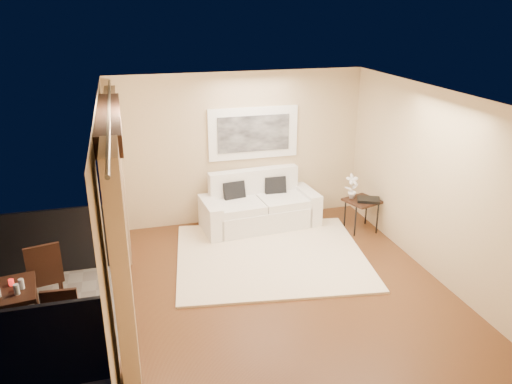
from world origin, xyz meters
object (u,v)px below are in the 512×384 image
object	(u,v)px
sofa	(259,207)
balcony_chair_far	(45,272)
orchid	(352,187)
bistro_table	(4,297)
side_table	(362,203)
balcony_chair_near	(61,324)

from	to	relation	value
sofa	balcony_chair_far	bearing A→B (deg)	-155.66
orchid	bistro_table	bearing A→B (deg)	-158.52
side_table	balcony_chair_far	xyz separation A→B (m)	(-5.04, -1.20, 0.06)
side_table	balcony_chair_near	bearing A→B (deg)	-153.65
sofa	bistro_table	size ratio (longest dim) A/B	2.67
balcony_chair_near	side_table	bearing A→B (deg)	30.36
sofa	side_table	distance (m)	1.82
side_table	balcony_chair_far	size ratio (longest dim) A/B	0.67
sofa	balcony_chair_near	xyz separation A→B (m)	(-3.06, -3.00, 0.16)
sofa	side_table	world-z (taller)	sofa
orchid	balcony_chair_far	size ratio (longest dim) A/B	0.46
side_table	balcony_chair_far	distance (m)	5.18
bistro_table	balcony_chair_near	size ratio (longest dim) A/B	0.89
sofa	side_table	bearing A→B (deg)	-25.68
orchid	bistro_table	world-z (taller)	orchid
sofa	balcony_chair_near	distance (m)	4.29
side_table	balcony_chair_near	size ratio (longest dim) A/B	0.74
balcony_chair_far	orchid	bearing A→B (deg)	-178.39
side_table	bistro_table	world-z (taller)	bistro_table
orchid	side_table	bearing A→B (deg)	-33.67
side_table	sofa	bearing A→B (deg)	158.97
sofa	balcony_chair_near	world-z (taller)	sofa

